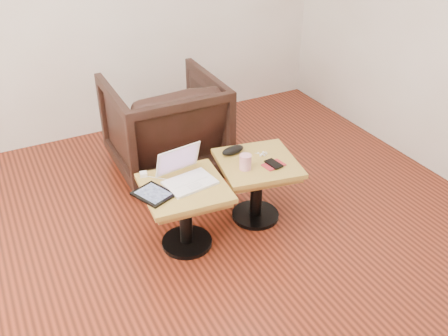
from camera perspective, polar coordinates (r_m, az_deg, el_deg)
name	(u,v)px	position (r m, az deg, el deg)	size (l,w,h in m)	color
room_shell	(189,70)	(2.28, -4.04, 11.06)	(4.52, 4.52, 2.71)	#3C180E
side_table_left	(185,201)	(3.12, -4.50, -3.78)	(0.55, 0.55, 0.46)	black
side_table_right	(257,176)	(3.36, 3.79, -0.88)	(0.59, 0.59, 0.46)	black
laptop	(186,175)	(3.08, -4.37, -0.80)	(0.33, 0.31, 0.21)	white
tablet	(153,194)	(2.99, -8.09, -2.98)	(0.25, 0.27, 0.02)	black
charging_adapter	(143,174)	(3.17, -9.19, -0.71)	(0.04, 0.04, 0.03)	white
glasses_case	(233,150)	(3.37, 1.02, 2.05)	(0.17, 0.07, 0.05)	black
striped_cup	(245,162)	(3.19, 2.46, 0.70)	(0.08, 0.08, 0.10)	#C33960
earbuds_tangle	(262,154)	(3.37, 4.41, 1.61)	(0.07, 0.06, 0.01)	white
phone_on_sleeve	(274,164)	(3.26, 5.69, 0.42)	(0.15, 0.13, 0.02)	maroon
armchair	(165,125)	(3.95, -6.78, 4.93)	(0.82, 0.85, 0.77)	black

